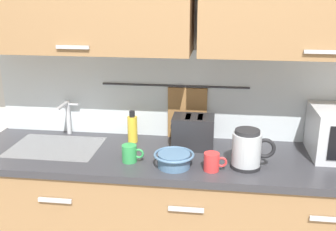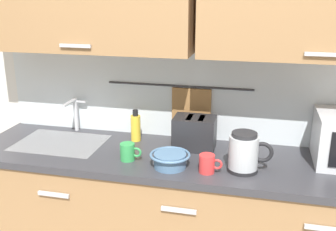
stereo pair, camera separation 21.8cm
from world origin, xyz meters
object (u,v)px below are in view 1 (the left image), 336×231
object	(u,v)px
mug_near_sink	(130,153)
mug_by_kettle	(212,162)
dish_soap_bottle	(132,128)
electric_kettle	(247,149)
toaster	(194,132)
mixing_bowl	(174,159)

from	to	relation	value
mug_near_sink	mug_by_kettle	world-z (taller)	same
dish_soap_bottle	mug_near_sink	bearing A→B (deg)	-80.57
electric_kettle	toaster	world-z (taller)	electric_kettle
dish_soap_bottle	mug_by_kettle	xyz separation A→B (m)	(0.49, -0.34, -0.04)
electric_kettle	dish_soap_bottle	size ratio (longest dim) A/B	1.16
electric_kettle	toaster	distance (m)	0.38
mug_near_sink	mixing_bowl	world-z (taller)	mug_near_sink
toaster	dish_soap_bottle	bearing A→B (deg)	174.05
mixing_bowl	mug_by_kettle	distance (m)	0.20
mug_near_sink	mug_by_kettle	size ratio (longest dim) A/B	1.00
mixing_bowl	mug_by_kettle	world-z (taller)	mug_by_kettle
mixing_bowl	mug_by_kettle	xyz separation A→B (m)	(0.20, -0.02, 0.00)
mixing_bowl	toaster	bearing A→B (deg)	73.68
electric_kettle	mixing_bowl	size ratio (longest dim) A/B	1.06
electric_kettle	mixing_bowl	world-z (taller)	electric_kettle
electric_kettle	mug_near_sink	distance (m)	0.62
mug_near_sink	toaster	world-z (taller)	toaster
mug_near_sink	mug_by_kettle	bearing A→B (deg)	-6.73
electric_kettle	dish_soap_bottle	xyz separation A→B (m)	(-0.67, 0.28, -0.01)
mug_near_sink	mixing_bowl	xyz separation A→B (m)	(0.24, -0.04, -0.00)
electric_kettle	mixing_bowl	distance (m)	0.38
mug_near_sink	mixing_bowl	distance (m)	0.25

